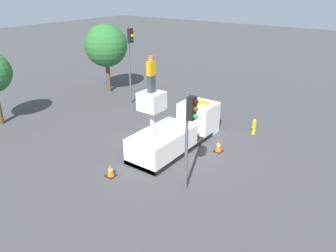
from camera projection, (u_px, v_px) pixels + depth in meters
ground_plane at (172, 149)px, 18.58m from camera, size 120.00×120.00×0.00m
bucket_truck at (176, 133)px, 18.53m from camera, size 6.58×2.13×3.81m
worker at (151, 74)px, 15.42m from camera, size 0.40×0.26×1.75m
traffic_light_pole at (190, 124)px, 13.60m from camera, size 0.34×0.57×4.62m
traffic_light_across at (130, 50)px, 23.94m from camera, size 0.34×0.57×5.83m
fire_hydrant at (254, 127)px, 20.22m from camera, size 0.48×0.24×0.99m
traffic_cone_rear at (110, 170)px, 15.86m from camera, size 0.47×0.47×0.65m
traffic_cone_curbside at (219, 146)px, 18.18m from camera, size 0.46×0.46×0.72m
tree_left_bg at (106, 46)px, 26.82m from camera, size 3.49×3.49×5.69m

